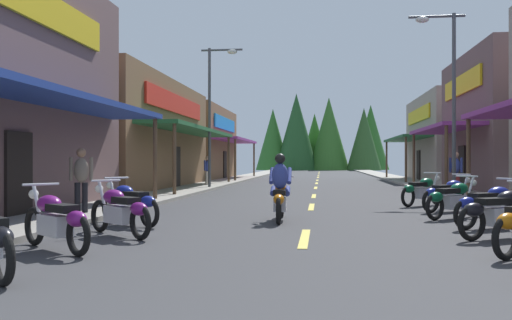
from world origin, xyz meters
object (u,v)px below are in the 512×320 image
object	(u,v)px
streetlamp_left	(215,99)
motorcycle_parked_left_1	(56,220)
motorcycle_parked_left_2	(120,210)
motorcycle_parked_left_3	(130,203)
motorcycle_parked_right_6	(422,190)
motorcycle_parked_right_2	(501,212)
motorcycle_parked_right_5	(449,194)
pedestrian_by_shop	(207,169)
streetlamp_right	(446,80)
pedestrian_strolling	(81,177)
pedestrian_browsing	(456,170)
rider_cruising_lead	(280,193)
motorcycle_parked_right_4	(454,198)
motorcycle_parked_right_3	(491,205)

from	to	relation	value
streetlamp_left	motorcycle_parked_left_1	distance (m)	18.63
motorcycle_parked_left_2	motorcycle_parked_left_3	xyz separation A→B (m)	(-0.41, 1.67, 0.00)
motorcycle_parked_right_6	motorcycle_parked_right_2	bearing A→B (deg)	-134.46
motorcycle_parked_right_5	pedestrian_by_shop	xyz separation A→B (m)	(-9.50, 12.98, 0.47)
streetlamp_right	motorcycle_parked_left_2	world-z (taller)	streetlamp_right
motorcycle_parked_left_2	pedestrian_by_shop	world-z (taller)	pedestrian_by_shop
streetlamp_left	pedestrian_strolling	bearing A→B (deg)	-93.05
motorcycle_parked_right_2	motorcycle_parked_left_2	xyz separation A→B (m)	(-6.93, -0.51, 0.00)
motorcycle_parked_left_2	pedestrian_strolling	bearing A→B (deg)	-14.91
motorcycle_parked_left_2	pedestrian_strolling	world-z (taller)	pedestrian_strolling
pedestrian_by_shop	pedestrian_strolling	bearing A→B (deg)	114.56
pedestrian_by_shop	motorcycle_parked_left_1	bearing A→B (deg)	119.48
motorcycle_parked_left_3	pedestrian_by_shop	world-z (taller)	pedestrian_by_shop
motorcycle_parked_right_5	motorcycle_parked_left_3	distance (m)	8.60
streetlamp_right	motorcycle_parked_left_3	bearing A→B (deg)	-132.80
motorcycle_parked_left_1	streetlamp_left	bearing A→B (deg)	-48.93
motorcycle_parked_right_6	pedestrian_browsing	xyz separation A→B (m)	(2.21, 5.12, 0.54)
streetlamp_left	streetlamp_right	distance (m)	11.15
rider_cruising_lead	pedestrian_browsing	distance (m)	11.66
motorcycle_parked_right_4	motorcycle_parked_left_2	distance (m)	7.92
motorcycle_parked_right_3	motorcycle_parked_right_4	bearing A→B (deg)	66.99
streetlamp_left	motorcycle_parked_left_2	world-z (taller)	streetlamp_left
pedestrian_strolling	motorcycle_parked_left_2	bearing A→B (deg)	-161.26
streetlamp_right	motorcycle_parked_right_6	size ratio (longest dim) A/B	4.30
streetlamp_right	rider_cruising_lead	world-z (taller)	streetlamp_right
pedestrian_by_shop	pedestrian_browsing	xyz separation A→B (m)	(11.34, -6.01, 0.07)
motorcycle_parked_right_4	motorcycle_parked_left_1	world-z (taller)	same
motorcycle_parked_left_1	motorcycle_parked_left_2	xyz separation A→B (m)	(0.37, 1.72, 0.00)
motorcycle_parked_left_1	pedestrian_by_shop	distance (m)	20.50
streetlamp_right	pedestrian_browsing	world-z (taller)	streetlamp_right
motorcycle_parked_right_6	motorcycle_parked_left_2	size ratio (longest dim) A/B	0.93
motorcycle_parked_right_5	pedestrian_strolling	xyz separation A→B (m)	(-9.36, -2.62, 0.51)
motorcycle_parked_left_3	pedestrian_browsing	bearing A→B (deg)	-93.95
motorcycle_parked_left_2	motorcycle_parked_left_3	world-z (taller)	same
motorcycle_parked_right_6	pedestrian_by_shop	bearing A→B (deg)	83.99
motorcycle_parked_right_4	rider_cruising_lead	world-z (taller)	rider_cruising_lead
motorcycle_parked_right_4	pedestrian_by_shop	world-z (taller)	pedestrian_by_shop
motorcycle_parked_right_2	motorcycle_parked_right_5	world-z (taller)	same
motorcycle_parked_right_4	motorcycle_parked_right_6	world-z (taller)	same
pedestrian_browsing	pedestrian_strolling	size ratio (longest dim) A/B	1.02
motorcycle_parked_right_6	motorcycle_parked_left_2	xyz separation A→B (m)	(-6.81, -7.57, 0.00)
motorcycle_parked_left_2	motorcycle_parked_left_3	distance (m)	1.72
pedestrian_browsing	pedestrian_strolling	distance (m)	14.75
motorcycle_parked_right_2	motorcycle_parked_right_3	size ratio (longest dim) A/B	1.00
pedestrian_by_shop	pedestrian_browsing	bearing A→B (deg)	176.14
streetlamp_left	motorcycle_parked_right_2	xyz separation A→B (m)	(8.39, -15.95, -3.94)
motorcycle_parked_right_4	motorcycle_parked_left_1	bearing A→B (deg)	175.96
motorcycle_parked_left_2	pedestrian_browsing	xyz separation A→B (m)	(9.03, 12.68, 0.54)
streetlamp_right	motorcycle_parked_right_5	xyz separation A→B (m)	(-1.12, -5.37, -3.90)
pedestrian_by_shop	pedestrian_browsing	world-z (taller)	pedestrian_browsing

